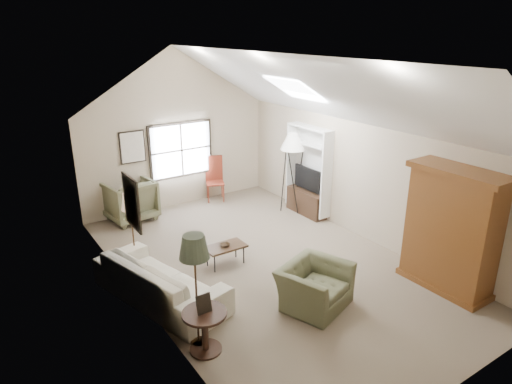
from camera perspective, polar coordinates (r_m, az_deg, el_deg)
room_shell at (r=8.02m, az=1.63°, el=11.42°), size 5.01×8.01×4.00m
window at (r=11.80m, az=-9.34°, el=5.21°), size 1.72×0.08×1.42m
skylight at (r=9.50m, az=4.95°, el=12.77°), size 0.80×1.20×0.52m
wall_art at (r=9.21m, az=-15.24°, el=2.40°), size 1.97×3.71×0.88m
armoire at (r=8.56m, az=23.26°, el=-4.41°), size 0.60×1.50×2.20m
tv_alcove at (r=11.12m, az=6.57°, el=2.83°), size 0.32×1.30×2.10m
media_console at (r=11.38m, az=6.33°, el=-1.28°), size 0.34×1.18×0.60m
tv_panel at (r=11.17m, az=6.45°, el=1.69°), size 0.05×0.90×0.55m
sofa at (r=8.01m, az=-11.93°, el=-10.68°), size 1.63×2.73×0.75m
armchair_near at (r=7.75m, az=7.29°, el=-11.59°), size 1.36×1.27×0.72m
armchair_far at (r=11.32m, az=-15.55°, el=-0.97°), size 1.20×1.23×0.99m
coffee_table at (r=8.99m, az=-3.83°, el=-7.89°), size 0.79×0.44×0.40m
bowl at (r=8.89m, az=-3.86°, el=-6.61°), size 0.19×0.19×0.05m
side_table at (r=6.81m, az=-6.38°, el=-16.94°), size 0.79×0.79×0.64m
side_chair at (r=12.16m, az=-5.15°, el=1.63°), size 0.61×0.61×1.18m
tripod_lamp at (r=11.27m, az=4.52°, el=2.46°), size 0.78×0.78×2.05m
dark_lamp at (r=6.63m, az=-7.48°, el=-12.11°), size 0.52×0.52×1.78m
tan_lamp at (r=8.83m, az=-15.14°, el=-4.83°), size 0.39×0.39×1.60m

